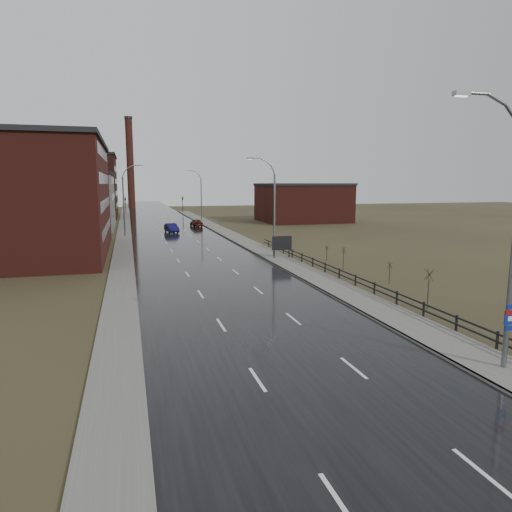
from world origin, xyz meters
TOP-DOWN VIEW (x-y plane):
  - ground at (0.00, 0.00)m, footprint 320.00×320.00m
  - road at (0.00, 60.00)m, footprint 14.00×300.00m
  - sidewalk_right at (8.60, 35.00)m, footprint 3.20×180.00m
  - curb_right at (7.08, 35.00)m, footprint 0.16×180.00m
  - sidewalk_left at (-8.20, 60.00)m, footprint 2.40×260.00m
  - warehouse_near at (-20.99, 45.00)m, footprint 22.44×28.56m
  - warehouse_mid at (-17.99, 78.00)m, footprint 16.32×20.40m
  - warehouse_far at (-22.99, 108.00)m, footprint 26.52×24.48m
  - building_right at (30.30, 82.00)m, footprint 18.36×16.32m
  - smokestack at (-6.00, 150.00)m, footprint 2.70×2.70m
  - streetlight_main at (8.47, 2.00)m, footprint 3.91×0.29m
  - streetlight_right_mid at (8.50, 36.00)m, footprint 3.36×0.28m
  - streetlight_left at (-7.70, 62.00)m, footprint 3.36×0.28m
  - streetlight_right_far at (8.50, 90.00)m, footprint 3.36×0.28m
  - guardrail at (10.30, 18.31)m, footprint 0.10×53.05m
  - shrub_c at (11.94, 11.85)m, footprint 0.66×0.69m
  - shrub_d at (13.75, 19.50)m, footprint 0.46×0.48m
  - shrub_e at (12.87, 26.38)m, footprint 0.55×0.58m
  - shrub_f at (13.47, 31.64)m, footprint 0.42×0.44m
  - billboard at (9.10, 34.13)m, footprint 2.31×0.17m
  - traffic_light_left at (-8.00, 120.00)m, footprint 0.58×2.73m
  - traffic_light_right at (8.00, 120.00)m, footprint 0.58×2.73m
  - car_near at (-0.26, 65.71)m, footprint 2.29×4.96m
  - car_far at (5.50, 75.75)m, footprint 2.26×4.61m

SIDE VIEW (x-z plane):
  - ground at x=0.00m, z-range 0.00..0.00m
  - road at x=0.00m, z-range 0.00..0.06m
  - sidewalk_left at x=-8.20m, z-range 0.00..0.12m
  - sidewalk_right at x=8.60m, z-range 0.00..0.18m
  - curb_right at x=7.08m, z-range 0.00..0.18m
  - guardrail at x=10.30m, z-range 0.16..1.26m
  - car_far at x=5.50m, z-range 0.00..1.51m
  - car_near at x=-0.26m, z-range 0.00..1.57m
  - shrub_f at x=13.47m, z-range 0.05..1.80m
  - shrub_d at x=13.75m, z-range 0.06..1.98m
  - shrub_e at x=12.87m, z-range 0.07..2.40m
  - shrub_c at x=11.94m, z-range 0.09..2.88m
  - billboard at x=9.10m, z-range 0.45..3.07m
  - building_right at x=30.30m, z-range 0.01..8.51m
  - traffic_light_left at x=-8.00m, z-range 1.95..7.25m
  - traffic_light_right at x=8.00m, z-range 1.95..7.25m
  - warehouse_mid at x=-17.99m, z-range 0.01..10.51m
  - streetlight_right_mid at x=8.50m, z-range 0.16..11.51m
  - streetlight_left at x=-7.70m, z-range 0.16..11.51m
  - streetlight_right_far at x=8.50m, z-range 0.16..11.51m
  - streetlight_main at x=8.47m, z-range 0.01..12.11m
  - warehouse_near at x=-20.99m, z-range 0.01..13.51m
  - warehouse_far at x=-22.99m, z-range 0.01..15.51m
  - smokestack at x=-6.00m, z-range 0.15..30.85m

